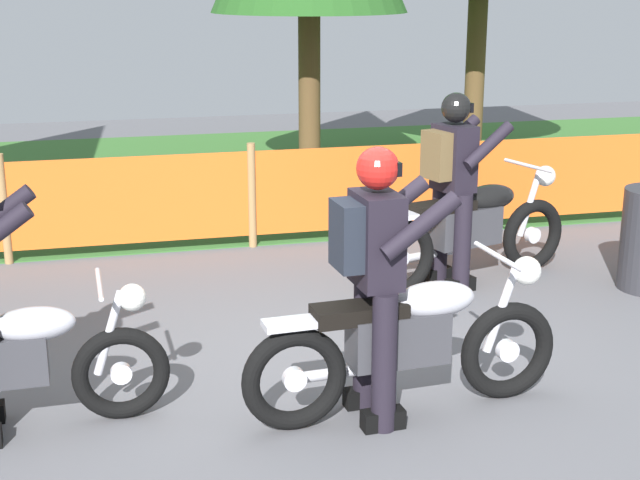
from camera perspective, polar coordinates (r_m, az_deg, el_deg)
ground at (r=6.35m, az=0.72°, el=-8.39°), size 24.00×24.00×0.02m
grass_verge at (r=12.52m, az=-6.83°, el=3.94°), size 24.00×6.82×0.01m
barrier_fence at (r=9.11m, az=-4.24°, el=2.86°), size 9.42×0.08×1.05m
motorcycle_lead at (r=5.74m, az=-18.69°, el=-7.27°), size 1.89×0.56×0.89m
motorcycle_trailing at (r=8.14m, az=9.36°, el=0.68°), size 2.08×0.81×1.01m
motorcycle_third at (r=5.67m, az=5.44°, el=-6.27°), size 2.06×0.61×0.98m
rider_trailing at (r=7.89m, az=8.20°, el=3.71°), size 0.76×0.65×1.69m
rider_third at (r=5.43m, az=3.41°, el=-1.89°), size 0.70×0.57×1.69m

